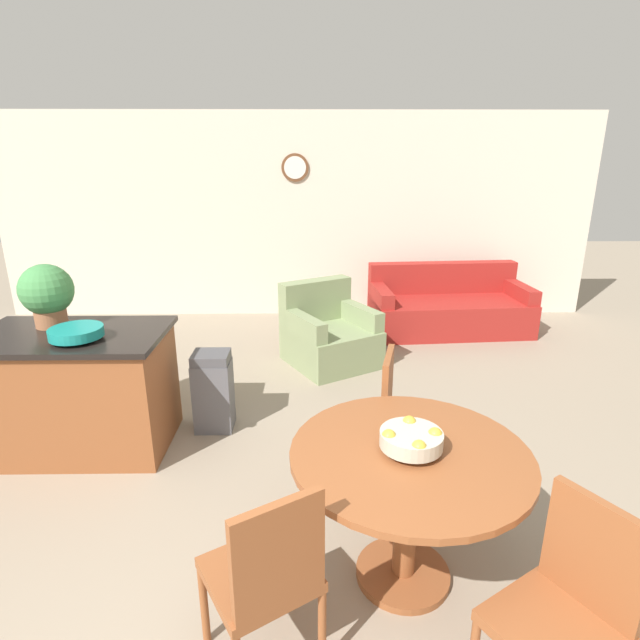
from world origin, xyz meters
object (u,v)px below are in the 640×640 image
(fruit_bowl, at_px, (411,439))
(armchair, at_px, (329,337))
(potted_plant, at_px, (47,293))
(dining_table, at_px, (408,481))
(dining_chair_near_left, at_px, (267,573))
(trash_bin, at_px, (213,391))
(teal_bowl, at_px, (76,333))
(dining_chair_near_right, at_px, (569,606))
(dining_chair_far_side, at_px, (404,414))
(kitchen_island, at_px, (78,391))
(couch, at_px, (448,308))

(fruit_bowl, distance_m, armchair, 3.00)
(potted_plant, bearing_deg, armchair, 34.41)
(dining_table, distance_m, potted_plant, 2.90)
(dining_chair_near_left, distance_m, trash_bin, 2.15)
(fruit_bowl, distance_m, trash_bin, 2.08)
(fruit_bowl, xyz_separation_m, armchair, (-0.30, 2.94, -0.54))
(teal_bowl, distance_m, trash_bin, 1.12)
(dining_chair_near_right, relative_size, dining_chair_far_side, 1.00)
(fruit_bowl, relative_size, teal_bowl, 0.85)
(kitchen_island, bearing_deg, trash_bin, 14.54)
(teal_bowl, bearing_deg, dining_chair_near_right, -35.20)
(armchair, bearing_deg, fruit_bowl, -114.03)
(teal_bowl, distance_m, couch, 4.44)
(kitchen_island, relative_size, armchair, 1.19)
(dining_chair_far_side, bearing_deg, teal_bowl, -85.13)
(fruit_bowl, bearing_deg, couch, 72.54)
(dining_chair_near_right, bearing_deg, dining_table, 5.20)
(fruit_bowl, distance_m, potted_plant, 2.86)
(dining_chair_far_side, bearing_deg, fruit_bowl, 5.28)
(couch, bearing_deg, dining_chair_near_left, -117.49)
(potted_plant, relative_size, armchair, 0.41)
(kitchen_island, height_order, armchair, kitchen_island)
(dining_chair_near_left, height_order, fruit_bowl, dining_chair_near_left)
(dining_chair_near_left, xyz_separation_m, potted_plant, (-1.77, 1.97, 0.66))
(fruit_bowl, distance_m, kitchen_island, 2.62)
(trash_bin, bearing_deg, dining_chair_near_right, -51.56)
(dining_table, height_order, teal_bowl, teal_bowl)
(kitchen_island, bearing_deg, dining_table, -30.46)
(kitchen_island, distance_m, teal_bowl, 0.55)
(dining_chair_near_left, distance_m, dining_chair_near_right, 1.16)
(dining_chair_near_right, distance_m, teal_bowl, 3.20)
(teal_bowl, bearing_deg, dining_chair_near_left, -48.93)
(teal_bowl, distance_m, armchair, 2.62)
(dining_chair_far_side, xyz_separation_m, trash_bin, (-1.40, 0.75, -0.19))
(dining_chair_near_right, relative_size, potted_plant, 1.98)
(dining_chair_near_left, bearing_deg, fruit_bowl, 5.11)
(dining_table, relative_size, dining_chair_near_left, 1.26)
(fruit_bowl, relative_size, couch, 0.15)
(fruit_bowl, height_order, potted_plant, potted_plant)
(fruit_bowl, xyz_separation_m, trash_bin, (-1.28, 1.56, -0.51))
(fruit_bowl, bearing_deg, dining_chair_far_side, 81.43)
(kitchen_island, xyz_separation_m, teal_bowl, (0.13, -0.15, 0.51))
(teal_bowl, height_order, trash_bin, teal_bowl)
(dining_table, height_order, fruit_bowl, fruit_bowl)
(dining_chair_near_left, relative_size, fruit_bowl, 3.05)
(fruit_bowl, xyz_separation_m, kitchen_island, (-2.23, 1.31, -0.37))
(kitchen_island, height_order, trash_bin, kitchen_island)
(couch, bearing_deg, trash_bin, -140.49)
(dining_table, bearing_deg, dining_chair_near_right, -53.65)
(teal_bowl, height_order, couch, teal_bowl)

